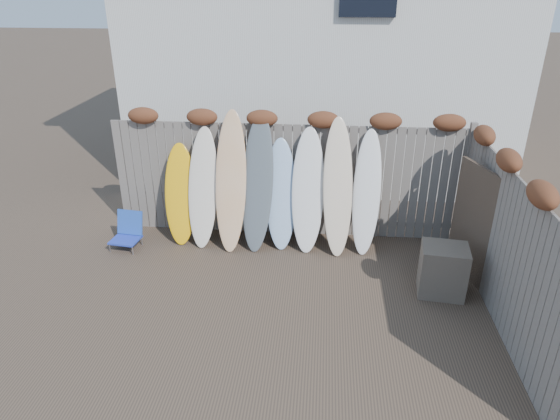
# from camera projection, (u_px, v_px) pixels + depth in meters

# --- Properties ---
(ground) EXTENTS (80.00, 80.00, 0.00)m
(ground) POSITION_uv_depth(u_px,v_px,m) (272.00, 312.00, 6.89)
(ground) COLOR #493A2D
(back_fence) EXTENTS (6.05, 0.28, 2.24)m
(back_fence) POSITION_uv_depth(u_px,v_px,m) (290.00, 171.00, 8.54)
(back_fence) COLOR slate
(back_fence) RESTS_ON ground
(right_fence) EXTENTS (0.28, 4.40, 2.24)m
(right_fence) POSITION_uv_depth(u_px,v_px,m) (506.00, 240.00, 6.38)
(right_fence) COLOR slate
(right_fence) RESTS_ON ground
(house) EXTENTS (8.50, 5.50, 6.33)m
(house) POSITION_uv_depth(u_px,v_px,m) (323.00, 25.00, 11.34)
(house) COLOR silver
(house) RESTS_ON ground
(beach_chair) EXTENTS (0.51, 0.53, 0.60)m
(beach_chair) POSITION_uv_depth(u_px,v_px,m) (128.00, 231.00, 8.47)
(beach_chair) COLOR #263EBF
(beach_chair) RESTS_ON ground
(wooden_crate) EXTENTS (0.70, 0.61, 0.75)m
(wooden_crate) POSITION_uv_depth(u_px,v_px,m) (443.00, 270.00, 7.17)
(wooden_crate) COLOR #6F6253
(wooden_crate) RESTS_ON ground
(lattice_panel) EXTENTS (0.41, 1.14, 1.77)m
(lattice_panel) POSITION_uv_depth(u_px,v_px,m) (476.00, 226.00, 7.30)
(lattice_panel) COLOR #443929
(lattice_panel) RESTS_ON ground
(surfboard_0) EXTENTS (0.57, 0.65, 1.68)m
(surfboard_0) POSITION_uv_depth(u_px,v_px,m) (180.00, 194.00, 8.48)
(surfboard_0) COLOR #FFB40D
(surfboard_0) RESTS_ON ground
(surfboard_1) EXTENTS (0.55, 0.73, 1.97)m
(surfboard_1) POSITION_uv_depth(u_px,v_px,m) (203.00, 188.00, 8.36)
(surfboard_1) COLOR silver
(surfboard_1) RESTS_ON ground
(surfboard_2) EXTENTS (0.52, 0.80, 2.27)m
(surfboard_2) POSITION_uv_depth(u_px,v_px,m) (231.00, 182.00, 8.22)
(surfboard_2) COLOR #F29D77
(surfboard_2) RESTS_ON ground
(surfboard_3) EXTENTS (0.59, 0.82, 2.21)m
(surfboard_3) POSITION_uv_depth(u_px,v_px,m) (258.00, 184.00, 8.22)
(surfboard_3) COLOR #525B62
(surfboard_3) RESTS_ON ground
(surfboard_4) EXTENTS (0.57, 0.70, 1.81)m
(surfboard_4) POSITION_uv_depth(u_px,v_px,m) (281.00, 194.00, 8.32)
(surfboard_4) COLOR #9EC0EA
(surfboard_4) RESTS_ON ground
(surfboard_5) EXTENTS (0.53, 0.71, 2.01)m
(surfboard_5) POSITION_uv_depth(u_px,v_px,m) (308.00, 191.00, 8.21)
(surfboard_5) COLOR white
(surfboard_5) RESTS_ON ground
(surfboard_6) EXTENTS (0.55, 0.81, 2.19)m
(surfboard_6) POSITION_uv_depth(u_px,v_px,m) (338.00, 188.00, 8.09)
(surfboard_6) COLOR beige
(surfboard_6) RESTS_ON ground
(surfboard_7) EXTENTS (0.51, 0.75, 2.00)m
(surfboard_7) POSITION_uv_depth(u_px,v_px,m) (367.00, 193.00, 8.15)
(surfboard_7) COLOR white
(surfboard_7) RESTS_ON ground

